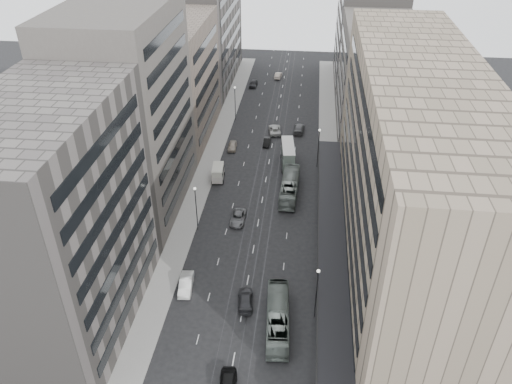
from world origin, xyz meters
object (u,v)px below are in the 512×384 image
at_px(bus_near, 278,318).
at_px(panel_van, 218,172).
at_px(bus_far, 290,187).
at_px(sedan_2, 238,218).
at_px(sedan_1, 186,284).
at_px(double_decker, 288,155).

height_order(bus_near, panel_van, bus_near).
distance_m(bus_far, sedan_2, 12.35).
bearing_deg(bus_near, panel_van, -72.11).
distance_m(panel_van, sedan_2, 14.14).
relative_size(panel_van, sedan_1, 0.92).
relative_size(bus_near, bus_far, 0.96).
distance_m(bus_far, double_decker, 10.70).
height_order(double_decker, sedan_2, double_decker).
relative_size(bus_far, sedan_2, 2.39).
bearing_deg(sedan_2, bus_near, -68.87).
xyz_separation_m(bus_far, sedan_1, (-13.26, -25.96, -0.89)).
bearing_deg(bus_near, bus_far, -93.50).
height_order(bus_near, double_decker, double_decker).
relative_size(bus_far, panel_van, 2.66).
bearing_deg(double_decker, sedan_2, -116.45).
distance_m(bus_near, double_decker, 42.19).
height_order(double_decker, sedan_1, double_decker).
distance_m(panel_van, sedan_1, 29.71).
height_order(bus_near, bus_far, bus_far).
distance_m(bus_near, sedan_1, 14.57).
bearing_deg(panel_van, sedan_1, -93.88).
distance_m(bus_near, bus_far, 31.53).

